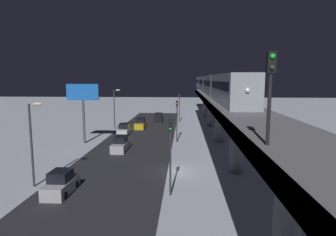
{
  "coord_description": "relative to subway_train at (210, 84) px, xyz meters",
  "views": [
    {
      "loc": [
        -1.11,
        28.88,
        9.67
      ],
      "look_at": [
        1.76,
        -20.85,
        2.77
      ],
      "focal_mm": 30.43,
      "sensor_mm": 36.0,
      "label": 1
    }
  ],
  "objects": [
    {
      "name": "commercial_billboard",
      "position": [
        20.43,
        20.49,
        -1.75
      ],
      "size": [
        4.8,
        0.36,
        8.9
      ],
      "color": "#4C4C51",
      "rests_on": "ground_plane"
    },
    {
      "name": "sedan_black",
      "position": [
        11.21,
        -1.91,
        -7.78
      ],
      "size": [
        1.8,
        4.11,
        1.97
      ],
      "rotation": [
        0.0,
        0.0,
        3.14
      ],
      "color": "black",
      "rests_on": "ground_plane"
    },
    {
      "name": "traffic_light_near",
      "position": [
        6.51,
        39.15,
        -4.38
      ],
      "size": [
        0.32,
        0.44,
        6.4
      ],
      "color": "#2D2D2D",
      "rests_on": "ground_plane"
    },
    {
      "name": "traffic_light_mid",
      "position": [
        6.51,
        19.03,
        -4.38
      ],
      "size": [
        0.32,
        0.44,
        6.4
      ],
      "color": "#2D2D2D",
      "rests_on": "ground_plane"
    },
    {
      "name": "avenue_asphalt",
      "position": [
        12.61,
        32.9,
        -8.58
      ],
      "size": [
        11.0,
        102.04,
        0.01
      ],
      "primitive_type": "cube",
      "color": "#28282D",
      "rests_on": "ground_plane"
    },
    {
      "name": "sedan_yellow_2",
      "position": [
        14.01,
        6.78,
        -7.78
      ],
      "size": [
        1.8,
        4.71,
        1.97
      ],
      "color": "gold",
      "rests_on": "ground_plane"
    },
    {
      "name": "street_lamp_near",
      "position": [
        18.69,
        37.9,
        -3.77
      ],
      "size": [
        1.35,
        0.44,
        7.65
      ],
      "color": "#38383D",
      "rests_on": "ground_plane"
    },
    {
      "name": "sedan_white",
      "position": [
        15.81,
        13.61,
        -7.78
      ],
      "size": [
        1.8,
        4.14,
        1.97
      ],
      "color": "silver",
      "rests_on": "ground_plane"
    },
    {
      "name": "traffic_light_far",
      "position": [
        6.51,
        -1.09,
        -4.38
      ],
      "size": [
        0.32,
        0.44,
        6.4
      ],
      "color": "#2D2D2D",
      "rests_on": "ground_plane"
    },
    {
      "name": "subway_train",
      "position": [
        0.0,
        0.0,
        0.0
      ],
      "size": [
        2.94,
        74.07,
        3.4
      ],
      "color": "#999EA8",
      "rests_on": "elevated_railway"
    },
    {
      "name": "sedan_silver",
      "position": [
        15.81,
        39.22,
        -7.8
      ],
      "size": [
        1.91,
        4.04,
        1.97
      ],
      "color": "#B2B2B7",
      "rests_on": "ground_plane"
    },
    {
      "name": "rail_signal",
      "position": [
        1.79,
        49.48,
        0.95
      ],
      "size": [
        0.36,
        0.41,
        4.0
      ],
      "color": "black",
      "rests_on": "elevated_railway"
    },
    {
      "name": "elevated_railway",
      "position": [
        0.09,
        32.9,
        -2.73
      ],
      "size": [
        5.0,
        102.04,
        6.8
      ],
      "color": "slate",
      "rests_on": "ground_plane"
    },
    {
      "name": "ground_plane",
      "position": [
        6.52,
        32.9,
        -8.58
      ],
      "size": [
        240.0,
        240.0,
        0.0
      ],
      "primitive_type": "plane",
      "color": "silver"
    },
    {
      "name": "street_lamp_far",
      "position": [
        18.69,
        7.9,
        -3.77
      ],
      "size": [
        1.35,
        0.44,
        7.65
      ],
      "color": "#38383D",
      "rests_on": "ground_plane"
    },
    {
      "name": "sedan_silver_2",
      "position": [
        14.01,
        24.46,
        -7.78
      ],
      "size": [
        1.8,
        4.71,
        1.97
      ],
      "color": "#B2B2B7",
      "rests_on": "ground_plane"
    }
  ]
}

